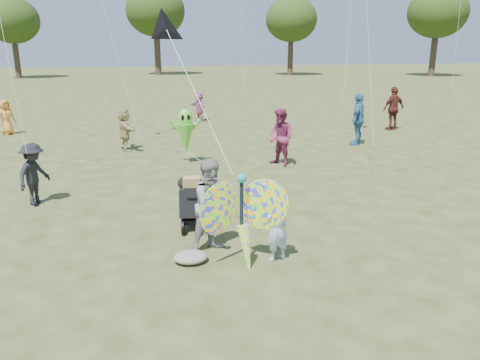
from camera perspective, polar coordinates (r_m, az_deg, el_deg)
The scene contains 16 objects.
ground at distance 8.23m, azimuth 3.88°, elevation -10.14°, with size 160.00×160.00×0.00m, color #51592B.
child_girl at distance 8.13m, azimuth 4.57°, elevation -5.73°, with size 0.45×0.29×1.23m, color #B4CBFF.
adult_man at distance 8.39m, azimuth -3.37°, elevation -3.17°, with size 0.84×0.66×1.73m, color gray.
grey_bag at distance 8.27m, azimuth -6.04°, elevation -9.32°, with size 0.60×0.49×0.19m, color gray.
crowd_b at distance 11.92m, azimuth -23.83°, elevation 0.66°, with size 0.95×0.55×1.48m, color black.
crowd_c at distance 18.17m, azimuth 14.20°, elevation 7.18°, with size 1.13×0.47×1.93m, color teal.
crowd_d at distance 17.20m, azimuth -13.87°, elevation 6.03°, with size 1.41×0.45×1.52m, color tan.
crowd_e at distance 14.54m, azimuth 5.01°, elevation 5.17°, with size 0.86×0.67×1.78m, color #7B294E.
crowd_g at distance 22.05m, azimuth -26.61°, elevation 6.85°, with size 0.71×0.46×1.46m, color orange.
crowd_h at distance 21.91m, azimuth 18.21°, elevation 8.29°, with size 1.12×0.46×1.90m, color #50231A.
crowd_j at distance 23.47m, azimuth -4.99°, elevation 8.93°, with size 1.34×0.43×1.44m, color #B26689.
jogging_stroller at distance 9.64m, azimuth -5.94°, elevation -2.24°, with size 0.61×1.10×1.09m.
butterfly_kite at distance 7.83m, azimuth 0.41°, elevation -4.86°, with size 1.74×0.75×1.82m.
delta_kite_rig at distance 9.75m, azimuth -8.95°, elevation 17.64°, with size 1.38×2.14×2.97m.
alien_kite at distance 14.83m, azimuth -6.67°, elevation 5.66°, with size 1.12×0.69×1.74m.
tree_line at distance 52.45m, azimuth -7.52°, elevation 19.51°, with size 91.78×33.60×10.79m.
Camera 1 is at (-2.26, -7.02, 3.63)m, focal length 35.00 mm.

